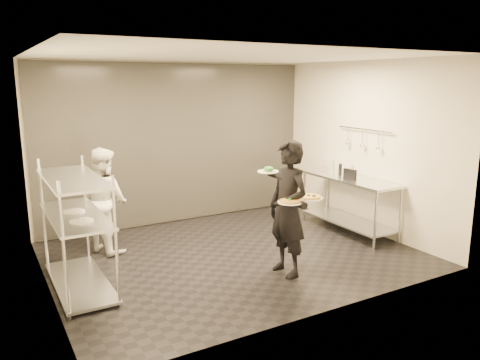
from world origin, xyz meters
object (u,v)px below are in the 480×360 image
salad_plate (269,170)px  bottle_dark (340,169)px  bottle_clear (352,171)px  bottle_green (332,167)px  pizza_plate_far (309,197)px  prep_counter (349,195)px  chef (104,200)px  pizza_plate_near (290,201)px  waiter (288,209)px  pos_monitor (350,174)px  pass_rack (76,226)px

salad_plate → bottle_dark: bearing=23.2°
bottle_clear → bottle_dark: bottle_dark is taller
bottle_green → bottle_dark: 0.14m
pizza_plate_far → salad_plate: 0.65m
pizza_plate_far → bottle_dark: (1.71, 1.36, -0.03)m
prep_counter → chef: bearing=163.6°
bottle_green → bottle_clear: (0.18, -0.29, -0.03)m
pizza_plate_near → salad_plate: bearing=86.5°
waiter → salad_plate: waiter is taller
pizza_plate_near → pos_monitor: (1.91, 1.02, -0.03)m
waiter → pass_rack: bearing=-114.2°
pizza_plate_near → bottle_dark: bottle_dark is taller
pass_rack → bottle_green: bearing=4.8°
pos_monitor → bottle_dark: 0.40m
pass_rack → bottle_clear: pass_rack is taller
pizza_plate_far → bottle_clear: bottle_clear is taller
prep_counter → salad_plate: salad_plate is taller
pos_monitor → pass_rack: bearing=173.6°
pos_monitor → chef: bearing=156.5°
bottle_dark → pizza_plate_near: bearing=-145.6°
prep_counter → chef: size_ratio=1.17×
pizza_plate_near → pizza_plate_far: 0.33m
prep_counter → waiter: 2.13m
pass_rack → bottle_green: size_ratio=6.38×
pizza_plate_far → bottle_dark: bearing=38.4°
pizza_plate_near → bottle_clear: bottle_clear is taller
bottle_green → chef: bearing=168.6°
prep_counter → chef: 3.89m
prep_counter → pos_monitor: 0.42m
prep_counter → pizza_plate_near: (-2.03, -1.14, 0.41)m
bottle_green → prep_counter: bearing=-79.1°
bottle_green → pizza_plate_far: bearing=-138.1°
pos_monitor → bottle_clear: size_ratio=1.33×
pass_rack → prep_counter: 4.33m
salad_plate → waiter: bearing=-74.0°
pass_rack → salad_plate: pass_rack is taller
pos_monitor → waiter: bearing=-160.4°
pass_rack → chef: 1.26m
pass_rack → pizza_plate_far: (2.63, -1.10, 0.28)m
pizza_plate_far → bottle_dark: 2.18m
pizza_plate_near → salad_plate: salad_plate is taller
bottle_green → bottle_clear: bottle_green is taller
prep_counter → bottle_green: bottle_green is taller
chef → pizza_plate_near: chef is taller
chef → pizza_plate_far: size_ratio=4.52×
pass_rack → chef: size_ratio=1.04×
pizza_plate_far → pos_monitor: 1.86m
chef → pizza_plate_far: 3.01m
bottle_dark → bottle_green: bearing=125.5°
salad_plate → prep_counter: bearing=17.0°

